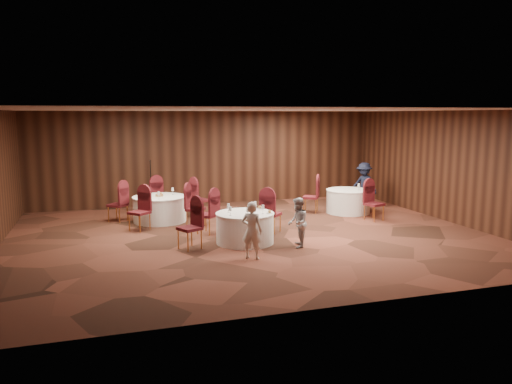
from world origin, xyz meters
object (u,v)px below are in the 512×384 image
object	(u,v)px
table_right	(348,201)
woman_b	(298,223)
woman_a	(252,230)
table_main	(245,228)
table_left	(160,209)
man_c	(364,185)
mic_stand	(151,196)

from	to	relation	value
table_right	woman_b	size ratio (longest dim) A/B	1.18
table_right	woman_a	bearing A→B (deg)	-137.97
table_main	table_right	bearing A→B (deg)	32.19
table_left	man_c	size ratio (longest dim) A/B	1.04
woman_b	man_c	world-z (taller)	man_c
woman_a	table_right	bearing A→B (deg)	-105.23
table_right	table_main	bearing A→B (deg)	-147.81
table_right	woman_b	bearing A→B (deg)	-132.56
table_right	man_c	xyz separation A→B (m)	(1.04, 0.86, 0.37)
mic_stand	man_c	world-z (taller)	mic_stand
woman_a	woman_b	world-z (taller)	woman_a
table_right	mic_stand	size ratio (longest dim) A/B	0.84
table_left	woman_a	distance (m)	4.68
table_right	woman_b	world-z (taller)	woman_b
table_main	table_left	bearing A→B (deg)	118.47
woman_a	table_left	bearing A→B (deg)	-39.28
woman_a	man_c	distance (m)	7.28
woman_a	man_c	size ratio (longest dim) A/B	0.84
woman_b	man_c	distance (m)	5.93
woman_a	table_main	bearing A→B (deg)	-67.29
table_left	woman_b	bearing A→B (deg)	-54.60
woman_a	woman_b	distance (m)	1.43
table_left	table_right	bearing A→B (deg)	-4.70
table_main	mic_stand	size ratio (longest dim) A/B	0.86
table_left	woman_a	xyz separation A→B (m)	(1.44, -4.45, 0.25)
table_main	woman_b	distance (m)	1.32
mic_stand	man_c	xyz separation A→B (m)	(6.96, -1.32, 0.26)
table_main	woman_b	bearing A→B (deg)	-35.56
table_right	woman_a	world-z (taller)	woman_a
table_right	mic_stand	xyz separation A→B (m)	(-5.91, 2.17, 0.11)
mic_stand	man_c	distance (m)	7.08
table_left	table_right	world-z (taller)	same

